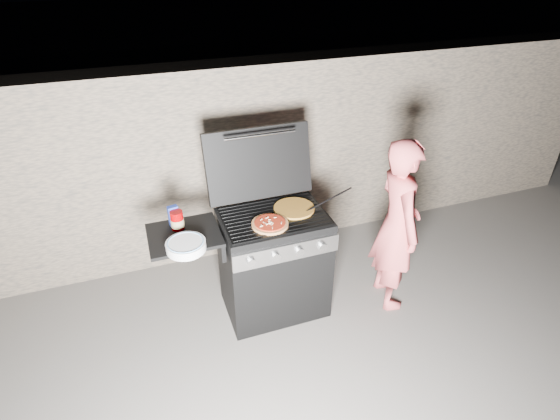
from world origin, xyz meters
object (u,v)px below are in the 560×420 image
object	(u,v)px
gas_grill	(244,270)
person	(397,226)
pizza_topped	(270,223)
sauce_jar	(177,220)

from	to	relation	value
gas_grill	person	distance (m)	1.26
gas_grill	person	bearing A→B (deg)	-9.87
gas_grill	pizza_topped	distance (m)	0.52
gas_grill	pizza_topped	xyz separation A→B (m)	(0.18, -0.11, 0.47)
sauce_jar	person	world-z (taller)	person
person	sauce_jar	bearing A→B (deg)	89.55
gas_grill	sauce_jar	size ratio (longest dim) A/B	9.51
pizza_topped	person	distance (m)	1.05
pizza_topped	sauce_jar	world-z (taller)	sauce_jar
sauce_jar	person	xyz separation A→B (m)	(1.66, -0.29, -0.24)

